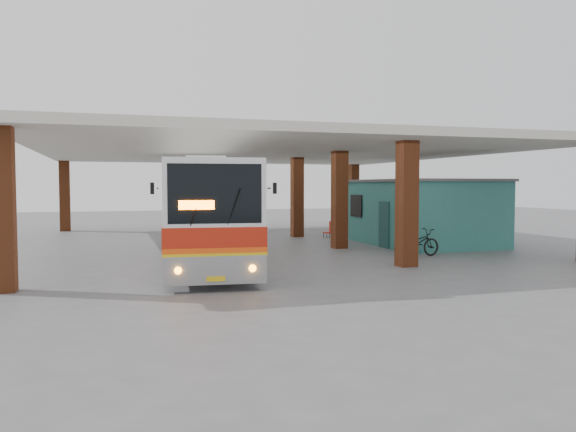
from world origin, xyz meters
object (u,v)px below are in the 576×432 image
at_px(coach_bus, 202,211).
at_px(red_chair, 330,230).
at_px(motorcycle, 416,243).
at_px(pedestrian, 402,237).

xyz_separation_m(coach_bus, red_chair, (8.19, 7.72, -1.48)).
xyz_separation_m(motorcycle, pedestrian, (-0.70, -0.12, 0.25)).
height_order(coach_bus, pedestrian, coach_bus).
bearing_deg(red_chair, pedestrian, -100.63).
bearing_deg(pedestrian, red_chair, -120.58).
bearing_deg(pedestrian, coach_bus, -37.34).
distance_m(motorcycle, pedestrian, 0.76).
distance_m(motorcycle, red_chair, 9.04).
xyz_separation_m(coach_bus, pedestrian, (7.54, -1.44, -1.07)).
bearing_deg(red_chair, coach_bus, -143.26).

